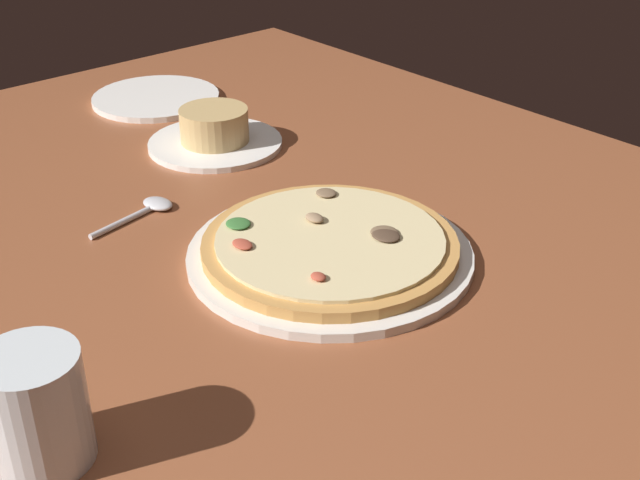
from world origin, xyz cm
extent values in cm
cube|color=brown|center=(0.00, 0.00, 2.00)|extent=(150.00, 110.00, 4.00)
cylinder|color=silver|center=(-0.62, 3.33, 4.50)|extent=(30.09, 30.09, 1.00)
cylinder|color=#C68C47|center=(-0.62, 3.33, 5.60)|extent=(26.94, 26.94, 1.20)
cylinder|color=beige|center=(-0.62, 3.33, 6.40)|extent=(24.03, 24.03, 0.40)
ellipsoid|color=#387033|center=(-8.99, -2.32, 6.83)|extent=(2.76, 2.61, 0.47)
ellipsoid|color=#AD4733|center=(-5.07, -4.68, 6.86)|extent=(2.50, 1.78, 0.53)
ellipsoid|color=#4C3828|center=(3.24, 7.65, 6.85)|extent=(3.16, 2.78, 0.50)
ellipsoid|color=#937556|center=(-4.38, 4.45, 6.98)|extent=(2.28, 1.68, 0.75)
ellipsoid|color=brown|center=(2.66, 8.02, 6.82)|extent=(3.01, 2.90, 0.44)
ellipsoid|color=#AD4733|center=(4.77, -3.02, 6.89)|extent=(1.63, 1.34, 0.58)
ellipsoid|color=brown|center=(-8.30, 9.61, 6.85)|extent=(2.42, 2.24, 0.50)
cylinder|color=white|center=(-33.40, 11.71, 4.40)|extent=(18.25, 18.25, 0.80)
cylinder|color=tan|center=(-33.40, 11.71, 7.07)|extent=(9.29, 9.29, 4.54)
cylinder|color=silver|center=(7.10, -32.20, 8.68)|extent=(7.50, 7.50, 9.37)
cylinder|color=silver|center=(7.10, -32.20, 6.46)|extent=(6.90, 6.90, 4.92)
cylinder|color=white|center=(-54.23, 15.15, 4.45)|extent=(19.50, 19.50, 0.90)
ellipsoid|color=silver|center=(-22.77, -4.00, 4.50)|extent=(4.45, 3.50, 1.00)
cylinder|color=silver|center=(-21.84, -8.86, 4.35)|extent=(2.54, 9.86, 0.70)
camera|label=1|loc=(56.04, -47.82, 49.28)|focal=47.26mm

